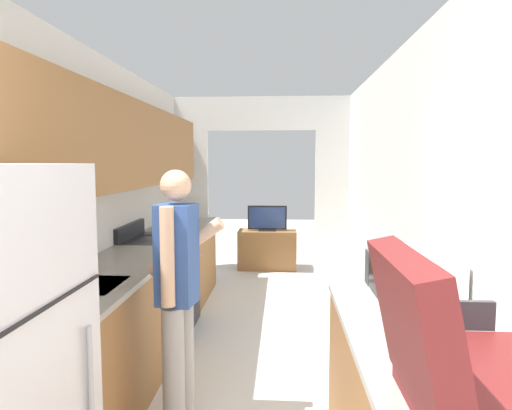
# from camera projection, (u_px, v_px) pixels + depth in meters

# --- Properties ---
(wall_left) EXTENTS (0.38, 7.97, 2.50)m
(wall_left) POSITION_uv_depth(u_px,v_px,m) (89.00, 182.00, 3.37)
(wall_left) COLOR silver
(wall_left) RESTS_ON ground_plane
(wall_right) EXTENTS (0.06, 7.97, 2.50)m
(wall_right) POSITION_uv_depth(u_px,v_px,m) (433.00, 223.00, 2.80)
(wall_right) COLOR silver
(wall_right) RESTS_ON ground_plane
(wall_far_with_doorway) EXTENTS (2.78, 0.06, 2.50)m
(wall_far_with_doorway) POSITION_uv_depth(u_px,v_px,m) (261.00, 176.00, 6.25)
(wall_far_with_doorway) COLOR silver
(wall_far_with_doorway) RESTS_ON ground_plane
(counter_left) EXTENTS (0.62, 4.13, 0.90)m
(counter_left) POSITION_uv_depth(u_px,v_px,m) (145.00, 299.00, 3.93)
(counter_left) COLOR brown
(counter_left) RESTS_ON ground_plane
(range_oven) EXTENTS (0.66, 0.78, 1.04)m
(range_oven) POSITION_uv_depth(u_px,v_px,m) (161.00, 283.00, 4.41)
(range_oven) COLOR black
(range_oven) RESTS_ON ground_plane
(person) EXTENTS (0.51, 0.41, 1.58)m
(person) POSITION_uv_depth(u_px,v_px,m) (178.00, 294.00, 2.70)
(person) COLOR #9E9E9E
(person) RESTS_ON ground_plane
(suitcase) EXTENTS (0.52, 0.58, 0.49)m
(suitcase) POSITION_uv_depth(u_px,v_px,m) (465.00, 371.00, 1.28)
(suitcase) COLOR #5B1919
(suitcase) RESTS_ON counter_right
(microwave) EXTENTS (0.39, 0.54, 0.27)m
(microwave) POSITION_uv_depth(u_px,v_px,m) (411.00, 276.00, 2.41)
(microwave) COLOR white
(microwave) RESTS_ON counter_right
(book_stack) EXTENTS (0.26, 0.30, 0.11)m
(book_stack) POSITION_uv_depth(u_px,v_px,m) (425.00, 329.00, 1.86)
(book_stack) COLOR red
(book_stack) RESTS_ON counter_right
(tv_cabinet) EXTENTS (0.88, 0.42, 0.59)m
(tv_cabinet) POSITION_uv_depth(u_px,v_px,m) (267.00, 249.00, 6.92)
(tv_cabinet) COLOR brown
(tv_cabinet) RESTS_ON ground_plane
(television) EXTENTS (0.59, 0.16, 0.38)m
(television) POSITION_uv_depth(u_px,v_px,m) (267.00, 219.00, 6.83)
(television) COLOR black
(television) RESTS_ON tv_cabinet
(knife) EXTENTS (0.14, 0.31, 0.02)m
(knife) POSITION_uv_depth(u_px,v_px,m) (167.00, 228.00, 5.01)
(knife) COLOR #B7B7BC
(knife) RESTS_ON counter_left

